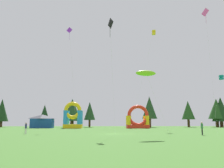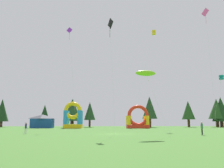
{
  "view_description": "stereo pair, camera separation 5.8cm",
  "coord_description": "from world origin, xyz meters",
  "px_view_note": "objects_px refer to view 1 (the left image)",
  "views": [
    {
      "loc": [
        -1.92,
        -39.06,
        1.96
      ],
      "look_at": [
        0.0,
        13.0,
        9.73
      ],
      "focal_mm": 39.99,
      "sensor_mm": 36.0,
      "label": 1
    },
    {
      "loc": [
        -1.86,
        -39.06,
        1.96
      ],
      "look_at": [
        0.0,
        13.0,
        9.73
      ],
      "focal_mm": 39.99,
      "sensor_mm": 36.0,
      "label": 2
    }
  ],
  "objects_px": {
    "kite_teal_box": "(221,77)",
    "festival_tent": "(42,121)",
    "kite_yellow_box": "(154,33)",
    "kite_pink_diamond": "(206,14)",
    "inflatable_red_slide": "(73,118)",
    "person_left_edge": "(26,127)",
    "inflatable_blue_arch": "(138,120)",
    "kite_lime_parafoil": "(146,73)",
    "kite_black_diamond": "(110,24)",
    "person_far_side": "(202,127)",
    "kite_purple_diamond": "(70,32)"
  },
  "relations": [
    {
      "from": "kite_teal_box",
      "to": "kite_purple_diamond",
      "type": "distance_m",
      "value": 33.75
    },
    {
      "from": "person_far_side",
      "to": "kite_teal_box",
      "type": "bearing_deg",
      "value": 0.35
    },
    {
      "from": "inflatable_red_slide",
      "to": "person_far_side",
      "type": "bearing_deg",
      "value": -57.7
    },
    {
      "from": "person_left_edge",
      "to": "inflatable_blue_arch",
      "type": "height_order",
      "value": "inflatable_blue_arch"
    },
    {
      "from": "inflatable_blue_arch",
      "to": "festival_tent",
      "type": "height_order",
      "value": "inflatable_blue_arch"
    },
    {
      "from": "person_left_edge",
      "to": "kite_pink_diamond",
      "type": "bearing_deg",
      "value": -161.85
    },
    {
      "from": "inflatable_blue_arch",
      "to": "inflatable_red_slide",
      "type": "bearing_deg",
      "value": 177.49
    },
    {
      "from": "kite_teal_box",
      "to": "person_left_edge",
      "type": "bearing_deg",
      "value": -167.31
    },
    {
      "from": "kite_black_diamond",
      "to": "inflatable_red_slide",
      "type": "distance_m",
      "value": 39.33
    },
    {
      "from": "kite_lime_parafoil",
      "to": "inflatable_red_slide",
      "type": "bearing_deg",
      "value": 108.96
    },
    {
      "from": "person_left_edge",
      "to": "festival_tent",
      "type": "distance_m",
      "value": 33.74
    },
    {
      "from": "kite_black_diamond",
      "to": "inflatable_red_slide",
      "type": "height_order",
      "value": "kite_black_diamond"
    },
    {
      "from": "festival_tent",
      "to": "kite_teal_box",
      "type": "bearing_deg",
      "value": -31.87
    },
    {
      "from": "kite_purple_diamond",
      "to": "person_left_edge",
      "type": "xyz_separation_m",
      "value": [
        -4.33,
        -14.71,
        -21.0
      ]
    },
    {
      "from": "kite_purple_diamond",
      "to": "kite_lime_parafoil",
      "type": "height_order",
      "value": "kite_purple_diamond"
    },
    {
      "from": "kite_yellow_box",
      "to": "inflatable_blue_arch",
      "type": "height_order",
      "value": "kite_yellow_box"
    },
    {
      "from": "kite_yellow_box",
      "to": "person_far_side",
      "type": "relative_size",
      "value": 12.95
    },
    {
      "from": "kite_teal_box",
      "to": "kite_black_diamond",
      "type": "height_order",
      "value": "kite_black_diamond"
    },
    {
      "from": "kite_black_diamond",
      "to": "kite_lime_parafoil",
      "type": "relative_size",
      "value": 1.98
    },
    {
      "from": "kite_teal_box",
      "to": "kite_pink_diamond",
      "type": "height_order",
      "value": "kite_pink_diamond"
    },
    {
      "from": "kite_pink_diamond",
      "to": "inflatable_blue_arch",
      "type": "bearing_deg",
      "value": 108.05
    },
    {
      "from": "kite_pink_diamond",
      "to": "festival_tent",
      "type": "relative_size",
      "value": 3.62
    },
    {
      "from": "person_left_edge",
      "to": "kite_purple_diamond",
      "type": "bearing_deg",
      "value": -93.01
    },
    {
      "from": "kite_lime_parafoil",
      "to": "festival_tent",
      "type": "bearing_deg",
      "value": 118.23
    },
    {
      "from": "kite_lime_parafoil",
      "to": "kite_pink_diamond",
      "type": "bearing_deg",
      "value": 41.2
    },
    {
      "from": "inflatable_blue_arch",
      "to": "inflatable_red_slide",
      "type": "relative_size",
      "value": 0.88
    },
    {
      "from": "inflatable_blue_arch",
      "to": "person_left_edge",
      "type": "bearing_deg",
      "value": -125.81
    },
    {
      "from": "kite_lime_parafoil",
      "to": "inflatable_red_slide",
      "type": "distance_m",
      "value": 42.48
    },
    {
      "from": "festival_tent",
      "to": "kite_yellow_box",
      "type": "bearing_deg",
      "value": -25.65
    },
    {
      "from": "kite_pink_diamond",
      "to": "person_far_side",
      "type": "bearing_deg",
      "value": -123.44
    },
    {
      "from": "kite_pink_diamond",
      "to": "person_left_edge",
      "type": "relative_size",
      "value": 12.79
    },
    {
      "from": "person_left_edge",
      "to": "kite_black_diamond",
      "type": "bearing_deg",
      "value": 171.78
    },
    {
      "from": "kite_black_diamond",
      "to": "kite_lime_parafoil",
      "type": "height_order",
      "value": "kite_black_diamond"
    },
    {
      "from": "kite_teal_box",
      "to": "inflatable_red_slide",
      "type": "relative_size",
      "value": 1.51
    },
    {
      "from": "kite_purple_diamond",
      "to": "kite_lime_parafoil",
      "type": "distance_m",
      "value": 30.55
    },
    {
      "from": "kite_purple_diamond",
      "to": "kite_teal_box",
      "type": "bearing_deg",
      "value": -12.29
    },
    {
      "from": "kite_yellow_box",
      "to": "festival_tent",
      "type": "bearing_deg",
      "value": 154.35
    },
    {
      "from": "kite_black_diamond",
      "to": "kite_purple_diamond",
      "type": "bearing_deg",
      "value": 113.28
    },
    {
      "from": "kite_black_diamond",
      "to": "kite_yellow_box",
      "type": "xyz_separation_m",
      "value": [
        11.58,
        24.04,
        7.68
      ]
    },
    {
      "from": "kite_pink_diamond",
      "to": "inflatable_red_slide",
      "type": "height_order",
      "value": "kite_pink_diamond"
    },
    {
      "from": "kite_teal_box",
      "to": "festival_tent",
      "type": "relative_size",
      "value": 1.8
    },
    {
      "from": "kite_teal_box",
      "to": "kite_lime_parafoil",
      "type": "height_order",
      "value": "kite_teal_box"
    },
    {
      "from": "person_left_edge",
      "to": "kite_teal_box",
      "type": "bearing_deg",
      "value": -153.93
    },
    {
      "from": "kite_black_diamond",
      "to": "person_far_side",
      "type": "relative_size",
      "value": 8.88
    },
    {
      "from": "kite_pink_diamond",
      "to": "person_left_edge",
      "type": "bearing_deg",
      "value": -175.22
    },
    {
      "from": "kite_pink_diamond",
      "to": "kite_yellow_box",
      "type": "xyz_separation_m",
      "value": [
        -6.19,
        16.4,
        2.29
      ]
    },
    {
      "from": "kite_black_diamond",
      "to": "inflatable_blue_arch",
      "type": "bearing_deg",
      "value": 75.89
    },
    {
      "from": "inflatable_blue_arch",
      "to": "kite_teal_box",
      "type": "bearing_deg",
      "value": -58.23
    },
    {
      "from": "kite_lime_parafoil",
      "to": "inflatable_red_slide",
      "type": "relative_size",
      "value": 1.16
    },
    {
      "from": "person_far_side",
      "to": "inflatable_red_slide",
      "type": "bearing_deg",
      "value": 69.63
    }
  ]
}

